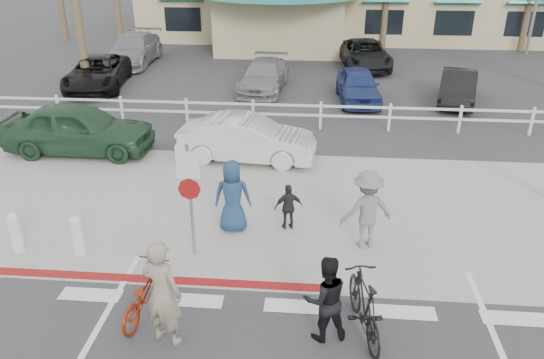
# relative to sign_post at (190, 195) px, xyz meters

# --- Properties ---
(ground) EXTENTS (140.00, 140.00, 0.00)m
(ground) POSITION_rel_sign_post_xyz_m (2.30, -2.20, -1.45)
(ground) COLOR #333335
(sidewalk_plaza) EXTENTS (22.00, 7.00, 0.01)m
(sidewalk_plaza) POSITION_rel_sign_post_xyz_m (2.30, 2.30, -1.44)
(sidewalk_plaza) COLOR gray
(sidewalk_plaza) RESTS_ON ground
(cross_street) EXTENTS (40.00, 5.00, 0.01)m
(cross_street) POSITION_rel_sign_post_xyz_m (2.30, 6.30, -1.45)
(cross_street) COLOR #333335
(cross_street) RESTS_ON ground
(parking_lot) EXTENTS (50.00, 16.00, 0.01)m
(parking_lot) POSITION_rel_sign_post_xyz_m (2.30, 15.80, -1.45)
(parking_lot) COLOR #333335
(parking_lot) RESTS_ON ground
(curb_red) EXTENTS (7.00, 0.25, 0.02)m
(curb_red) POSITION_rel_sign_post_xyz_m (-0.70, -1.00, -1.44)
(curb_red) COLOR maroon
(curb_red) RESTS_ON ground
(rail_fence) EXTENTS (29.40, 0.16, 1.00)m
(rail_fence) POSITION_rel_sign_post_xyz_m (2.80, 8.30, -0.95)
(rail_fence) COLOR silver
(rail_fence) RESTS_ON ground
(sign_post) EXTENTS (0.50, 0.10, 2.90)m
(sign_post) POSITION_rel_sign_post_xyz_m (0.00, 0.00, 0.00)
(sign_post) COLOR gray
(sign_post) RESTS_ON ground
(bollard_0) EXTENTS (0.26, 0.26, 0.95)m
(bollard_0) POSITION_rel_sign_post_xyz_m (-2.50, -0.20, -0.97)
(bollard_0) COLOR silver
(bollard_0) RESTS_ON ground
(bollard_1) EXTENTS (0.26, 0.26, 0.95)m
(bollard_1) POSITION_rel_sign_post_xyz_m (-3.90, -0.20, -0.97)
(bollard_1) COLOR silver
(bollard_1) RESTS_ON ground
(bike_red) EXTENTS (0.89, 1.83, 0.92)m
(bike_red) POSITION_rel_sign_post_xyz_m (-0.45, -2.01, -0.99)
(bike_red) COLOR maroon
(bike_red) RESTS_ON ground
(rider_red) EXTENTS (0.84, 0.69, 1.99)m
(rider_red) POSITION_rel_sign_post_xyz_m (0.11, -2.67, -0.45)
(rider_red) COLOR gray
(rider_red) RESTS_ON ground
(bike_black) EXTENTS (0.92, 2.00, 1.16)m
(bike_black) POSITION_rel_sign_post_xyz_m (3.50, -2.17, -0.87)
(bike_black) COLOR black
(bike_black) RESTS_ON ground
(rider_black) EXTENTS (0.92, 0.80, 1.61)m
(rider_black) POSITION_rel_sign_post_xyz_m (2.82, -2.34, -0.64)
(rider_black) COLOR black
(rider_black) RESTS_ON ground
(pedestrian_a) EXTENTS (1.33, 1.01, 1.82)m
(pedestrian_a) POSITION_rel_sign_post_xyz_m (3.73, 0.69, -0.54)
(pedestrian_a) COLOR slate
(pedestrian_a) RESTS_ON ground
(pedestrian_child) EXTENTS (0.72, 0.44, 1.15)m
(pedestrian_child) POSITION_rel_sign_post_xyz_m (1.98, 1.29, -0.87)
(pedestrian_child) COLOR #232426
(pedestrian_child) RESTS_ON ground
(pedestrian_b) EXTENTS (0.89, 0.62, 1.75)m
(pedestrian_b) POSITION_rel_sign_post_xyz_m (0.69, 1.14, -0.58)
(pedestrian_b) COLOR navy
(pedestrian_b) RESTS_ON ground
(car_white_sedan) EXTENTS (4.25, 1.77, 1.37)m
(car_white_sedan) POSITION_rel_sign_post_xyz_m (0.47, 5.32, -0.77)
(car_white_sedan) COLOR silver
(car_white_sedan) RESTS_ON ground
(car_red_compact) EXTENTS (4.65, 1.87, 1.58)m
(car_red_compact) POSITION_rel_sign_post_xyz_m (-4.87, 5.48, -0.66)
(car_red_compact) COLOR #23452B
(car_red_compact) RESTS_ON ground
(lot_car_0) EXTENTS (3.03, 5.24, 1.37)m
(lot_car_0) POSITION_rel_sign_post_xyz_m (-7.19, 12.82, -0.76)
(lot_car_0) COLOR black
(lot_car_0) RESTS_ON ground
(lot_car_1) EXTENTS (2.12, 4.56, 1.29)m
(lot_car_1) POSITION_rel_sign_post_xyz_m (0.20, 13.08, -0.81)
(lot_car_1) COLOR gray
(lot_car_1) RESTS_ON ground
(lot_car_2) EXTENTS (1.84, 4.01, 1.33)m
(lot_car_2) POSITION_rel_sign_post_xyz_m (4.20, 11.80, -0.78)
(lot_car_2) COLOR navy
(lot_car_2) RESTS_ON ground
(lot_car_3) EXTENTS (2.30, 4.12, 1.29)m
(lot_car_3) POSITION_rel_sign_post_xyz_m (8.23, 11.95, -0.81)
(lot_car_3) COLOR black
(lot_car_3) RESTS_ON ground
(lot_car_4) EXTENTS (2.26, 5.25, 1.51)m
(lot_car_4) POSITION_rel_sign_post_xyz_m (-7.10, 17.52, -0.70)
(lot_car_4) COLOR gray
(lot_car_4) RESTS_ON ground
(lot_car_5) EXTENTS (2.63, 5.07, 1.37)m
(lot_car_5) POSITION_rel_sign_post_xyz_m (4.89, 17.76, -0.77)
(lot_car_5) COLOR black
(lot_car_5) RESTS_ON ground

